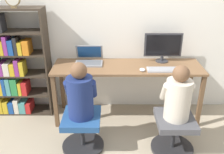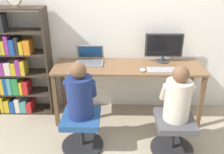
{
  "view_description": "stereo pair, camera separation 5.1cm",
  "coord_description": "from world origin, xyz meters",
  "px_view_note": "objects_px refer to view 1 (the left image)",
  "views": [
    {
      "loc": [
        -0.2,
        -2.75,
        2.01
      ],
      "look_at": [
        -0.21,
        0.07,
        0.71
      ],
      "focal_mm": 40.0,
      "sensor_mm": 36.0,
      "label": 1
    },
    {
      "loc": [
        -0.15,
        -2.75,
        2.01
      ],
      "look_at": [
        -0.21,
        0.07,
        0.71
      ],
      "focal_mm": 40.0,
      "sensor_mm": 36.0,
      "label": 2
    }
  ],
  "objects_px": {
    "desktop_monitor": "(163,47)",
    "laptop": "(89,60)",
    "bookshelf": "(14,67)",
    "office_chair_left": "(174,131)",
    "person_at_monitor": "(178,96)",
    "person_at_laptop": "(80,94)",
    "office_chair_right": "(82,129)",
    "keyboard": "(163,70)"
  },
  "relations": [
    {
      "from": "laptop",
      "to": "bookshelf",
      "type": "height_order",
      "value": "bookshelf"
    },
    {
      "from": "keyboard",
      "to": "office_chair_right",
      "type": "distance_m",
      "value": 1.23
    },
    {
      "from": "office_chair_left",
      "to": "bookshelf",
      "type": "distance_m",
      "value": 2.26
    },
    {
      "from": "office_chair_left",
      "to": "person_at_monitor",
      "type": "distance_m",
      "value": 0.46
    },
    {
      "from": "laptop",
      "to": "office_chair_left",
      "type": "height_order",
      "value": "laptop"
    },
    {
      "from": "person_at_laptop",
      "to": "keyboard",
      "type": "bearing_deg",
      "value": 26.7
    },
    {
      "from": "desktop_monitor",
      "to": "person_at_monitor",
      "type": "distance_m",
      "value": 0.9
    },
    {
      "from": "office_chair_left",
      "to": "person_at_laptop",
      "type": "distance_m",
      "value": 1.15
    },
    {
      "from": "keyboard",
      "to": "office_chair_right",
      "type": "height_order",
      "value": "keyboard"
    },
    {
      "from": "laptop",
      "to": "person_at_laptop",
      "type": "distance_m",
      "value": 0.77
    },
    {
      "from": "keyboard",
      "to": "office_chair_left",
      "type": "xyz_separation_m",
      "value": [
        0.07,
        -0.54,
        -0.54
      ]
    },
    {
      "from": "desktop_monitor",
      "to": "person_at_laptop",
      "type": "distance_m",
      "value": 1.34
    },
    {
      "from": "laptop",
      "to": "person_at_monitor",
      "type": "height_order",
      "value": "person_at_monitor"
    },
    {
      "from": "desktop_monitor",
      "to": "office_chair_left",
      "type": "xyz_separation_m",
      "value": [
        0.03,
        -0.86,
        -0.74
      ]
    },
    {
      "from": "office_chair_right",
      "to": "person_at_laptop",
      "type": "bearing_deg",
      "value": 90.0
    },
    {
      "from": "laptop",
      "to": "person_at_laptop",
      "type": "relative_size",
      "value": 0.57
    },
    {
      "from": "person_at_monitor",
      "to": "person_at_laptop",
      "type": "relative_size",
      "value": 0.97
    },
    {
      "from": "keyboard",
      "to": "desktop_monitor",
      "type": "bearing_deg",
      "value": 82.89
    },
    {
      "from": "desktop_monitor",
      "to": "person_at_monitor",
      "type": "xyz_separation_m",
      "value": [
        0.03,
        -0.85,
        -0.27
      ]
    },
    {
      "from": "bookshelf",
      "to": "office_chair_left",
      "type": "bearing_deg",
      "value": -21.82
    },
    {
      "from": "desktop_monitor",
      "to": "keyboard",
      "type": "relative_size",
      "value": 1.26
    },
    {
      "from": "office_chair_right",
      "to": "person_at_laptop",
      "type": "distance_m",
      "value": 0.47
    },
    {
      "from": "office_chair_left",
      "to": "office_chair_right",
      "type": "bearing_deg",
      "value": 177.83
    },
    {
      "from": "desktop_monitor",
      "to": "person_at_monitor",
      "type": "bearing_deg",
      "value": -88.16
    },
    {
      "from": "desktop_monitor",
      "to": "person_at_monitor",
      "type": "relative_size",
      "value": 0.81
    },
    {
      "from": "office_chair_left",
      "to": "keyboard",
      "type": "bearing_deg",
      "value": 97.07
    },
    {
      "from": "desktop_monitor",
      "to": "laptop",
      "type": "height_order",
      "value": "desktop_monitor"
    },
    {
      "from": "bookshelf",
      "to": "person_at_laptop",
      "type": "bearing_deg",
      "value": -37.85
    },
    {
      "from": "desktop_monitor",
      "to": "office_chair_left",
      "type": "distance_m",
      "value": 1.13
    },
    {
      "from": "office_chair_right",
      "to": "bookshelf",
      "type": "bearing_deg",
      "value": 141.98
    },
    {
      "from": "desktop_monitor",
      "to": "laptop",
      "type": "relative_size",
      "value": 1.39
    },
    {
      "from": "laptop",
      "to": "keyboard",
      "type": "distance_m",
      "value": 0.99
    },
    {
      "from": "office_chair_left",
      "to": "person_at_monitor",
      "type": "xyz_separation_m",
      "value": [
        0.0,
        0.0,
        0.46
      ]
    },
    {
      "from": "office_chair_right",
      "to": "bookshelf",
      "type": "height_order",
      "value": "bookshelf"
    },
    {
      "from": "keyboard",
      "to": "bookshelf",
      "type": "distance_m",
      "value": 2.01
    },
    {
      "from": "keyboard",
      "to": "person_at_laptop",
      "type": "relative_size",
      "value": 0.63
    },
    {
      "from": "person_at_monitor",
      "to": "bookshelf",
      "type": "xyz_separation_m",
      "value": [
        -2.05,
        0.82,
        -0.01
      ]
    },
    {
      "from": "keyboard",
      "to": "laptop",
      "type": "bearing_deg",
      "value": 164.4
    },
    {
      "from": "laptop",
      "to": "office_chair_left",
      "type": "relative_size",
      "value": 0.73
    },
    {
      "from": "laptop",
      "to": "bookshelf",
      "type": "xyz_separation_m",
      "value": [
        -1.04,
        0.02,
        -0.12
      ]
    },
    {
      "from": "laptop",
      "to": "person_at_laptop",
      "type": "bearing_deg",
      "value": -92.66
    },
    {
      "from": "laptop",
      "to": "office_chair_right",
      "type": "height_order",
      "value": "laptop"
    }
  ]
}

